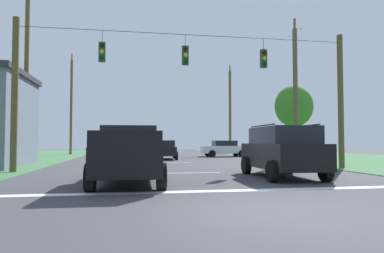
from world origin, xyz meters
The scene contains 17 objects.
ground_plane centered at (0.00, 0.00, 0.00)m, with size 120.00×120.00×0.00m, color #3D3D42.
stop_bar_stripe centered at (0.00, 3.20, 0.00)m, with size 13.89×0.45×0.01m, color white.
lane_dash_0 centered at (0.00, 9.20, 0.00)m, with size 0.15×2.50×0.01m, color white.
lane_dash_1 centered at (0.00, 17.19, 0.00)m, with size 0.15×2.50×0.01m, color white.
lane_dash_2 centered at (0.00, 22.38, 0.00)m, with size 0.15×2.50×0.01m, color white.
lane_dash_3 centered at (0.00, 31.77, 0.00)m, with size 0.15×2.50×0.01m, color white.
lane_dash_4 centered at (0.00, 38.23, 0.00)m, with size 0.15×2.50×0.01m, color white.
overhead_signal_span centered at (0.10, 10.81, 3.94)m, with size 16.74×0.31×7.20m.
pickup_truck centered at (-2.86, 5.57, 0.97)m, with size 2.40×5.45×1.95m.
suv_black centered at (3.08, 6.54, 1.06)m, with size 2.37×4.88×2.05m.
distant_car_crossing_white centered at (6.02, 26.32, 0.79)m, with size 4.33×2.07×1.52m.
distant_car_oncoming centered at (-0.11, 22.16, 0.79)m, with size 2.23×4.40×1.52m.
utility_pole_mid_right centered at (8.64, 16.75, 4.86)m, with size 0.32×1.89×10.16m.
utility_pole_far_right centered at (8.76, 33.98, 5.04)m, with size 0.30×1.85×10.46m.
utility_pole_mid_left centered at (-8.84, 15.39, 5.47)m, with size 0.26×1.60×11.11m.
utility_pole_far_left centered at (-9.29, 34.49, 5.47)m, with size 0.27×1.84×11.23m.
tree_roadside_right centered at (13.24, 26.60, 4.94)m, with size 3.76×3.76×7.03m.
Camera 1 is at (-2.81, -6.80, 1.40)m, focal length 33.60 mm.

